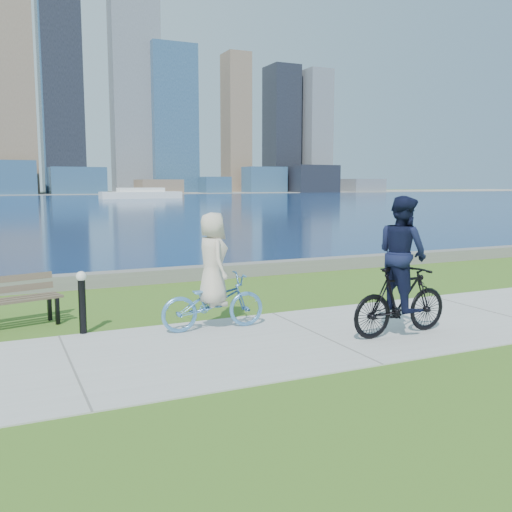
{
  "coord_description": "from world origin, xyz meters",
  "views": [
    {
      "loc": [
        -4.89,
        -8.07,
        2.57
      ],
      "look_at": [
        -0.13,
        2.25,
        1.1
      ],
      "focal_mm": 40.0,
      "sensor_mm": 36.0,
      "label": 1
    }
  ],
  "objects_px": {
    "park_bench": "(7,297)",
    "bollard_lamp": "(82,298)",
    "cyclist_man": "(401,277)",
    "cyclist_woman": "(213,286)"
  },
  "relations": [
    {
      "from": "park_bench",
      "to": "bollard_lamp",
      "type": "distance_m",
      "value": 1.52
    },
    {
      "from": "park_bench",
      "to": "bollard_lamp",
      "type": "height_order",
      "value": "bollard_lamp"
    },
    {
      "from": "bollard_lamp",
      "to": "cyclist_woman",
      "type": "height_order",
      "value": "cyclist_woman"
    },
    {
      "from": "park_bench",
      "to": "bollard_lamp",
      "type": "relative_size",
      "value": 1.7
    },
    {
      "from": "cyclist_woman",
      "to": "bollard_lamp",
      "type": "bearing_deg",
      "value": 74.78
    },
    {
      "from": "bollard_lamp",
      "to": "cyclist_woman",
      "type": "relative_size",
      "value": 0.53
    },
    {
      "from": "bollard_lamp",
      "to": "cyclist_woman",
      "type": "distance_m",
      "value": 2.22
    },
    {
      "from": "bollard_lamp",
      "to": "cyclist_woman",
      "type": "bearing_deg",
      "value": -17.47
    },
    {
      "from": "bollard_lamp",
      "to": "cyclist_man",
      "type": "distance_m",
      "value": 5.38
    },
    {
      "from": "park_bench",
      "to": "cyclist_man",
      "type": "height_order",
      "value": "cyclist_man"
    }
  ]
}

